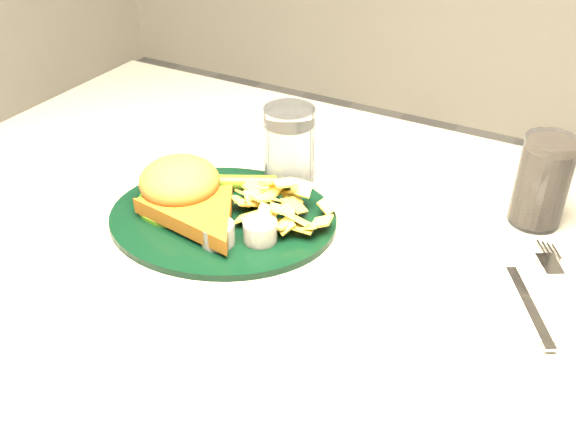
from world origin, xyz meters
name	(u,v)px	position (x,y,z in m)	size (l,w,h in m)	color
table	(289,423)	(0.00, 0.00, 0.38)	(1.20, 0.80, 0.75)	gray
dinner_plate	(221,199)	(-0.09, -0.01, 0.78)	(0.31, 0.25, 0.07)	black
water_glass	(289,146)	(-0.07, 0.12, 0.81)	(0.07, 0.07, 0.12)	white
cola_glass	(543,181)	(0.27, 0.19, 0.81)	(0.07, 0.07, 0.12)	black
fork_napkin	(531,301)	(0.30, 0.01, 0.76)	(0.13, 0.18, 0.01)	silver
spoon	(182,227)	(-0.13, -0.06, 0.75)	(0.04, 0.13, 0.01)	white
wrapped_straw	(314,186)	(-0.03, 0.12, 0.75)	(0.18, 0.06, 0.01)	white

